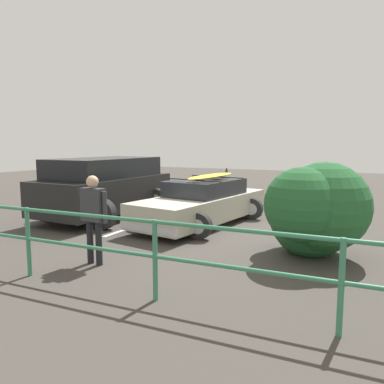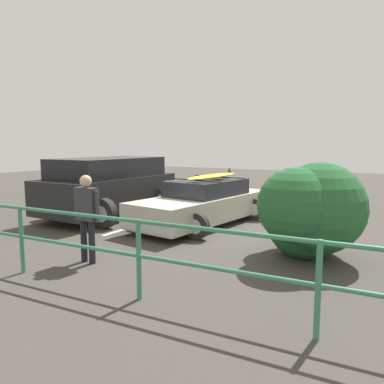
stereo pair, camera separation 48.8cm
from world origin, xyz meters
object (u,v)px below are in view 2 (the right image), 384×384
object	(u,v)px
sedan_car	(204,203)
suv_car	(109,186)
bush_near_left	(308,211)
person_bystander	(87,211)

from	to	relation	value
sedan_car	suv_car	xyz separation A→B (m)	(2.98, 0.39, 0.33)
bush_near_left	person_bystander	bearing A→B (deg)	33.48
sedan_car	person_bystander	distance (m)	3.99
suv_car	bush_near_left	size ratio (longest dim) A/B	2.00
person_bystander	bush_near_left	xyz separation A→B (m)	(-3.42, -2.26, -0.06)
person_bystander	bush_near_left	world-z (taller)	bush_near_left
suv_car	bush_near_left	bearing A→B (deg)	167.83
sedan_car	suv_car	bearing A→B (deg)	7.47
sedan_car	bush_near_left	size ratio (longest dim) A/B	2.11
person_bystander	bush_near_left	size ratio (longest dim) A/B	0.73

